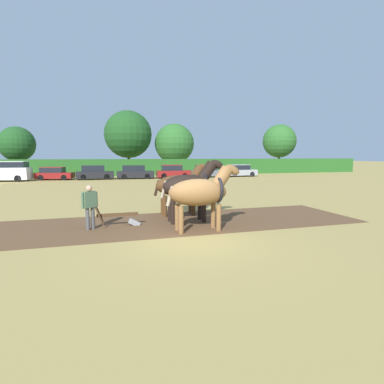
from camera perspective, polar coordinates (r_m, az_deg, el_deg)
name	(u,v)px	position (r m, az deg, el deg)	size (l,w,h in m)	color
ground_plane	(193,239)	(9.84, 0.19, -9.00)	(240.00, 240.00, 0.00)	#A88E4C
plowed_furrow_strip	(110,227)	(11.94, -15.42, -6.38)	(20.44, 4.40, 0.01)	brown
hedgerow	(128,167)	(42.03, -12.07, 4.63)	(73.71, 1.61, 2.23)	#286023
tree_left	(17,144)	(48.75, -30.38, 7.87)	(4.84, 4.84, 6.73)	#4C3823
tree_center_left	(128,134)	(48.61, -12.06, 10.66)	(7.35, 7.35, 9.66)	#4C3823
tree_center	(174,144)	(50.34, -3.38, 9.19)	(6.52, 6.52, 7.95)	brown
tree_center_right	(279,141)	(56.78, 16.31, 9.29)	(5.92, 5.92, 8.26)	#423323
draft_horse_lead_left	(201,192)	(10.73, 1.70, -0.01)	(2.83, 1.05, 2.46)	brown
draft_horse_lead_right	(190,186)	(12.15, -0.47, 1.17)	(2.74, 1.03, 2.61)	black
draft_horse_trail_left	(180,185)	(13.61, -2.23, 1.31)	(2.73, 1.01, 2.41)	#513319
plow	(121,218)	(11.88, -13.29, -4.79)	(1.77, 0.47, 1.13)	#4C331E
farmer_at_plow	(90,204)	(11.51, -18.91, -2.19)	(0.55, 0.45, 1.64)	#4C4C4C
farmer_beside_team	(174,191)	(15.78, -3.47, 0.27)	(0.30, 0.62, 1.53)	#38332D
parked_van	(6,171)	(37.15, -31.93, 3.40)	(4.75, 2.37, 2.11)	silver
parked_car_left	(54,174)	(36.93, -24.75, 3.19)	(4.16, 2.42, 1.43)	maroon
parked_car_center_left	(95,173)	(35.89, -18.04, 3.51)	(4.10, 1.88, 1.60)	black
parked_car_center	(135,172)	(35.90, -10.82, 3.69)	(4.35, 2.00, 1.55)	black
parked_car_center_right	(173,172)	(36.22, -3.68, 3.87)	(4.09, 2.06, 1.61)	maroon
parked_car_right	(207,171)	(37.73, 2.87, 3.96)	(4.44, 2.28, 1.55)	#565B66
parked_car_far_right	(240,171)	(39.45, 9.11, 4.02)	(4.18, 1.96, 1.55)	#9E9EA8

